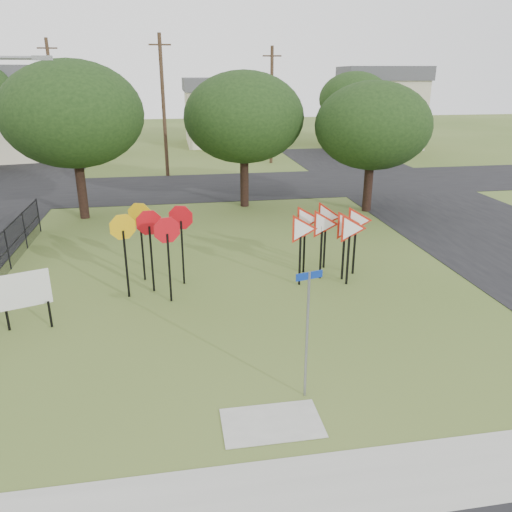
{
  "coord_description": "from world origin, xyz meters",
  "views": [
    {
      "loc": [
        -1.69,
        -10.48,
        6.63
      ],
      "look_at": [
        0.59,
        3.0,
        1.6
      ],
      "focal_mm": 35.0,
      "sensor_mm": 36.0,
      "label": 1
    }
  ],
  "objects_px": {
    "stop_sign_cluster": "(153,232)",
    "info_board": "(25,292)",
    "yield_sign_cluster": "(329,226)",
    "street_name_sign": "(307,327)"
  },
  "relations": [
    {
      "from": "stop_sign_cluster",
      "to": "info_board",
      "type": "xyz_separation_m",
      "value": [
        -3.39,
        -2.06,
        -0.89
      ]
    },
    {
      "from": "stop_sign_cluster",
      "to": "yield_sign_cluster",
      "type": "relative_size",
      "value": 0.85
    },
    {
      "from": "stop_sign_cluster",
      "to": "info_board",
      "type": "height_order",
      "value": "stop_sign_cluster"
    },
    {
      "from": "yield_sign_cluster",
      "to": "info_board",
      "type": "relative_size",
      "value": 1.91
    },
    {
      "from": "street_name_sign",
      "to": "info_board",
      "type": "relative_size",
      "value": 1.75
    },
    {
      "from": "street_name_sign",
      "to": "stop_sign_cluster",
      "type": "xyz_separation_m",
      "value": [
        -3.29,
        6.27,
        0.31
      ]
    },
    {
      "from": "info_board",
      "to": "yield_sign_cluster",
      "type": "bearing_deg",
      "value": 13.6
    },
    {
      "from": "stop_sign_cluster",
      "to": "info_board",
      "type": "distance_m",
      "value": 4.06
    },
    {
      "from": "stop_sign_cluster",
      "to": "info_board",
      "type": "bearing_deg",
      "value": -148.64
    },
    {
      "from": "stop_sign_cluster",
      "to": "yield_sign_cluster",
      "type": "bearing_deg",
      "value": 1.5
    }
  ]
}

